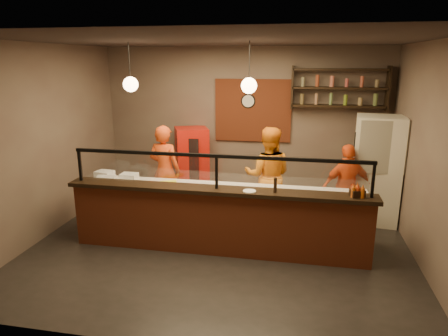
% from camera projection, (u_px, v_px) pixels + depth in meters
% --- Properties ---
extents(floor, '(6.00, 6.00, 0.00)m').
position_uv_depth(floor, '(221.00, 244.00, 6.56)').
color(floor, black).
rests_on(floor, ground).
extents(ceiling, '(6.00, 6.00, 0.00)m').
position_uv_depth(ceiling, '(220.00, 40.00, 5.72)').
color(ceiling, '#342B28').
rests_on(ceiling, wall_back).
extents(wall_back, '(6.00, 0.00, 6.00)m').
position_uv_depth(wall_back, '(243.00, 124.00, 8.51)').
color(wall_back, '#695C4D').
rests_on(wall_back, floor).
extents(wall_left, '(0.00, 5.00, 5.00)m').
position_uv_depth(wall_left, '(45.00, 142.00, 6.68)').
color(wall_left, '#695C4D').
rests_on(wall_left, floor).
extents(wall_right, '(0.00, 5.00, 5.00)m').
position_uv_depth(wall_right, '(430.00, 158.00, 5.59)').
color(wall_right, '#695C4D').
rests_on(wall_right, floor).
extents(wall_front, '(6.00, 0.00, 6.00)m').
position_uv_depth(wall_front, '(169.00, 205.00, 3.77)').
color(wall_front, '#695C4D').
rests_on(wall_front, floor).
extents(brick_patch, '(1.60, 0.04, 1.30)m').
position_uv_depth(brick_patch, '(253.00, 111.00, 8.37)').
color(brick_patch, '#943E20').
rests_on(brick_patch, wall_back).
extents(service_counter, '(4.60, 0.25, 1.00)m').
position_uv_depth(service_counter, '(217.00, 223.00, 6.14)').
color(service_counter, '#943E20').
rests_on(service_counter, floor).
extents(counter_ledge, '(4.70, 0.37, 0.06)m').
position_uv_depth(counter_ledge, '(217.00, 190.00, 6.00)').
color(counter_ledge, black).
rests_on(counter_ledge, service_counter).
extents(worktop_cabinet, '(4.60, 0.75, 0.85)m').
position_uv_depth(worktop_cabinet, '(223.00, 215.00, 6.64)').
color(worktop_cabinet, gray).
rests_on(worktop_cabinet, floor).
extents(worktop, '(4.60, 0.75, 0.05)m').
position_uv_depth(worktop, '(223.00, 190.00, 6.52)').
color(worktop, silver).
rests_on(worktop, worktop_cabinet).
extents(sneeze_guard, '(4.50, 0.05, 0.52)m').
position_uv_depth(sneeze_guard, '(217.00, 168.00, 5.91)').
color(sneeze_guard, white).
rests_on(sneeze_guard, counter_ledge).
extents(wall_shelving, '(1.84, 0.28, 0.85)m').
position_uv_depth(wall_shelving, '(339.00, 88.00, 7.79)').
color(wall_shelving, black).
rests_on(wall_shelving, wall_back).
extents(wall_clock, '(0.30, 0.04, 0.30)m').
position_uv_depth(wall_clock, '(248.00, 101.00, 8.32)').
color(wall_clock, black).
rests_on(wall_clock, wall_back).
extents(pendant_left, '(0.24, 0.24, 0.77)m').
position_uv_depth(pendant_left, '(131.00, 84.00, 6.35)').
color(pendant_left, black).
rests_on(pendant_left, ceiling).
extents(pendant_right, '(0.24, 0.24, 0.77)m').
position_uv_depth(pendant_right, '(249.00, 86.00, 6.01)').
color(pendant_right, black).
rests_on(pendant_right, ceiling).
extents(cook_left, '(0.71, 0.53, 1.75)m').
position_uv_depth(cook_left, '(165.00, 170.00, 7.66)').
color(cook_left, '#EA4A16').
rests_on(cook_left, floor).
extents(cook_mid, '(0.89, 0.71, 1.79)m').
position_uv_depth(cook_mid, '(268.00, 176.00, 7.25)').
color(cook_mid, orange).
rests_on(cook_mid, floor).
extents(cook_right, '(0.97, 0.64, 1.53)m').
position_uv_depth(cook_right, '(347.00, 187.00, 7.03)').
color(cook_right, '#EC5016').
rests_on(cook_right, floor).
extents(fridge, '(0.90, 0.85, 1.97)m').
position_uv_depth(fridge, '(376.00, 170.00, 7.30)').
color(fridge, beige).
rests_on(fridge, floor).
extents(red_cooler, '(0.85, 0.82, 1.55)m').
position_uv_depth(red_cooler, '(192.00, 164.00, 8.59)').
color(red_cooler, '#B6150C').
rests_on(red_cooler, floor).
extents(pizza_dough, '(0.54, 0.54, 0.01)m').
position_uv_depth(pizza_dough, '(281.00, 193.00, 6.26)').
color(pizza_dough, beige).
rests_on(pizza_dough, worktop).
extents(prep_tub_a, '(0.32, 0.27, 0.14)m').
position_uv_depth(prep_tub_a, '(105.00, 175.00, 7.01)').
color(prep_tub_a, white).
rests_on(prep_tub_a, worktop).
extents(prep_tub_b, '(0.28, 0.22, 0.14)m').
position_uv_depth(prep_tub_b, '(129.00, 177.00, 6.87)').
color(prep_tub_b, silver).
rests_on(prep_tub_b, worktop).
extents(prep_tub_c, '(0.35, 0.31, 0.15)m').
position_uv_depth(prep_tub_c, '(106.00, 181.00, 6.65)').
color(prep_tub_c, silver).
rests_on(prep_tub_c, worktop).
extents(rolling_pin, '(0.35, 0.23, 0.06)m').
position_uv_depth(rolling_pin, '(165.00, 182.00, 6.72)').
color(rolling_pin, yellow).
rests_on(rolling_pin, worktop).
extents(condiment_caddy, '(0.22, 0.20, 0.10)m').
position_uv_depth(condiment_caddy, '(357.00, 193.00, 5.61)').
color(condiment_caddy, black).
rests_on(condiment_caddy, counter_ledge).
extents(pepper_mill, '(0.06, 0.06, 0.22)m').
position_uv_depth(pepper_mill, '(275.00, 185.00, 5.78)').
color(pepper_mill, black).
rests_on(pepper_mill, counter_ledge).
extents(small_plate, '(0.25, 0.25, 0.01)m').
position_uv_depth(small_plate, '(249.00, 191.00, 5.85)').
color(small_plate, silver).
rests_on(small_plate, counter_ledge).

